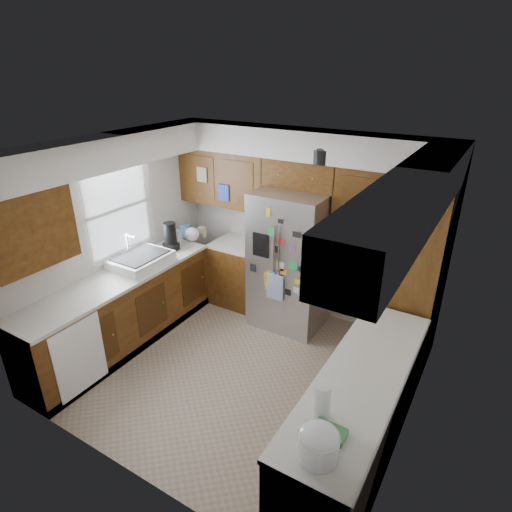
# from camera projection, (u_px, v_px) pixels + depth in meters

# --- Properties ---
(floor) EXTENTS (3.60, 3.60, 0.00)m
(floor) POSITION_uv_depth(u_px,v_px,m) (240.00, 370.00, 4.88)
(floor) COLOR tan
(floor) RESTS_ON ground
(room_shell) EXTENTS (3.64, 3.24, 2.52)m
(room_shell) POSITION_uv_depth(u_px,v_px,m) (248.00, 207.00, 4.46)
(room_shell) COLOR beige
(room_shell) RESTS_ON ground
(left_counter_run) EXTENTS (1.36, 3.20, 0.92)m
(left_counter_run) POSITION_uv_depth(u_px,v_px,m) (150.00, 305.00, 5.37)
(left_counter_run) COLOR #431F0C
(left_counter_run) RESTS_ON ground
(right_counter_run) EXTENTS (0.63, 2.25, 0.92)m
(right_counter_run) POSITION_uv_depth(u_px,v_px,m) (357.00, 422.00, 3.64)
(right_counter_run) COLOR #431F0C
(right_counter_run) RESTS_ON ground
(pantry) EXTENTS (0.60, 0.90, 2.15)m
(pantry) POSITION_uv_depth(u_px,v_px,m) (412.00, 278.00, 4.63)
(pantry) COLOR #431F0C
(pantry) RESTS_ON ground
(fridge) EXTENTS (0.90, 0.79, 1.80)m
(fridge) POSITION_uv_depth(u_px,v_px,m) (291.00, 260.00, 5.45)
(fridge) COLOR #A7A7AD
(fridge) RESTS_ON ground
(bridge_cabinet) EXTENTS (0.96, 0.34, 0.35)m
(bridge_cabinet) POSITION_uv_depth(u_px,v_px,m) (302.00, 173.00, 5.18)
(bridge_cabinet) COLOR #431F0C
(bridge_cabinet) RESTS_ON fridge
(fridge_top_items) EXTENTS (0.74, 0.42, 0.31)m
(fridge_top_items) POSITION_uv_depth(u_px,v_px,m) (306.00, 148.00, 5.01)
(fridge_top_items) COLOR #1B2BAA
(fridge_top_items) RESTS_ON bridge_cabinet
(sink_assembly) EXTENTS (0.52, 0.70, 0.37)m
(sink_assembly) POSITION_uv_depth(u_px,v_px,m) (141.00, 260.00, 5.25)
(sink_assembly) COLOR white
(sink_assembly) RESTS_ON left_counter_run
(left_counter_clutter) EXTENTS (0.34, 0.87, 0.38)m
(left_counter_clutter) POSITION_uv_depth(u_px,v_px,m) (181.00, 236.00, 5.81)
(left_counter_clutter) COLOR black
(left_counter_clutter) RESTS_ON left_counter_run
(rice_cooker) EXTENTS (0.28, 0.27, 0.23)m
(rice_cooker) POSITION_uv_depth(u_px,v_px,m) (318.00, 442.00, 2.67)
(rice_cooker) COLOR white
(rice_cooker) RESTS_ON right_counter_run
(paper_towel) EXTENTS (0.12, 0.12, 0.27)m
(paper_towel) POSITION_uv_depth(u_px,v_px,m) (322.00, 401.00, 2.98)
(paper_towel) COLOR white
(paper_towel) RESTS_ON right_counter_run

